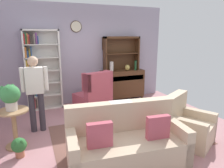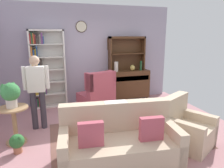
{
  "view_description": "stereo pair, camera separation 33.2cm",
  "coord_description": "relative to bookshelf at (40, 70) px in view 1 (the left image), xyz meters",
  "views": [
    {
      "loc": [
        -1.46,
        -3.68,
        1.95
      ],
      "look_at": [
        0.1,
        0.2,
        0.95
      ],
      "focal_mm": 32.7,
      "sensor_mm": 36.0,
      "label": 1
    },
    {
      "loc": [
        -1.15,
        -3.79,
        1.95
      ],
      "look_at": [
        0.1,
        0.2,
        0.95
      ],
      "focal_mm": 32.7,
      "sensor_mm": 36.0,
      "label": 2
    }
  ],
  "objects": [
    {
      "name": "ground_plane",
      "position": [
        1.24,
        -1.94,
        -1.06
      ],
      "size": [
        5.4,
        4.6,
        0.02
      ],
      "primitive_type": "cube",
      "color": "#B27A7F"
    },
    {
      "name": "wall_back",
      "position": [
        1.24,
        0.19,
        0.35
      ],
      "size": [
        5.0,
        0.09,
        2.8
      ],
      "color": "#A399AD",
      "rests_on": "ground_plane"
    },
    {
      "name": "area_rug",
      "position": [
        1.44,
        -2.24,
        -1.05
      ],
      "size": [
        2.84,
        1.92,
        0.01
      ],
      "primitive_type": "cube",
      "color": "brown",
      "rests_on": "ground_plane"
    },
    {
      "name": "bookshelf",
      "position": [
        0.0,
        0.0,
        0.0
      ],
      "size": [
        0.9,
        0.3,
        2.1
      ],
      "color": "silver",
      "rests_on": "ground_plane"
    },
    {
      "name": "sideboard",
      "position": [
        2.35,
        -0.08,
        -0.54
      ],
      "size": [
        1.3,
        0.45,
        0.92
      ],
      "color": "#4C2D19",
      "rests_on": "ground_plane"
    },
    {
      "name": "sideboard_hutch",
      "position": [
        2.35,
        0.03,
        0.51
      ],
      "size": [
        1.1,
        0.26,
        1.0
      ],
      "color": "#4C2D19",
      "rests_on": "sideboard"
    },
    {
      "name": "vase_tall",
      "position": [
        1.96,
        -0.16,
        0.01
      ],
      "size": [
        0.11,
        0.11,
        0.29
      ],
      "primitive_type": "cylinder",
      "color": "beige",
      "rests_on": "sideboard"
    },
    {
      "name": "vase_round",
      "position": [
        2.48,
        -0.15,
        -0.05
      ],
      "size": [
        0.15,
        0.15,
        0.17
      ],
      "primitive_type": "ellipsoid",
      "color": "tan",
      "rests_on": "sideboard"
    },
    {
      "name": "bottle_wine",
      "position": [
        2.74,
        -0.17,
        0.01
      ],
      "size": [
        0.07,
        0.07,
        0.29
      ],
      "primitive_type": "cylinder",
      "color": "#194223",
      "rests_on": "sideboard"
    },
    {
      "name": "couch_floral",
      "position": [
        1.06,
        -3.03,
        -0.74
      ],
      "size": [
        1.88,
        1.03,
        0.9
      ],
      "color": "#C6AD8E",
      "rests_on": "ground_plane"
    },
    {
      "name": "armchair_floral",
      "position": [
        2.39,
        -2.88,
        -0.76
      ],
      "size": [
        1.04,
        1.05,
        0.88
      ],
      "color": "#C6AD8E",
      "rests_on": "ground_plane"
    },
    {
      "name": "wingback_chair",
      "position": [
        1.28,
        -0.64,
        -0.67
      ],
      "size": [
        0.99,
        1.0,
        1.05
      ],
      "color": "#B74C5B",
      "rests_on": "ground_plane"
    },
    {
      "name": "plant_stand",
      "position": [
        -0.58,
        -1.9,
        -0.63
      ],
      "size": [
        0.52,
        0.52,
        0.69
      ],
      "color": "#A87F56",
      "rests_on": "ground_plane"
    },
    {
      "name": "potted_plant_large",
      "position": [
        -0.59,
        -1.9,
        -0.09
      ],
      "size": [
        0.32,
        0.32,
        0.45
      ],
      "color": "beige",
      "rests_on": "plant_stand"
    },
    {
      "name": "potted_plant_small",
      "position": [
        -0.51,
        -2.28,
        -0.86
      ],
      "size": [
        0.24,
        0.24,
        0.33
      ],
      "color": "#AD6B4C",
      "rests_on": "ground_plane"
    },
    {
      "name": "person_reading",
      "position": [
        -0.18,
        -1.39,
        -0.15
      ],
      "size": [
        0.52,
        0.22,
        1.56
      ],
      "color": "#38333D",
      "rests_on": "ground_plane"
    },
    {
      "name": "coffee_table",
      "position": [
        1.27,
        -2.23,
        -0.7
      ],
      "size": [
        0.8,
        0.5,
        0.42
      ],
      "color": "#4C2D19",
      "rests_on": "ground_plane"
    },
    {
      "name": "book_stack",
      "position": [
        1.17,
        -2.16,
        -0.6
      ],
      "size": [
        0.2,
        0.15,
        0.07
      ],
      "color": "#CC7233",
      "rests_on": "coffee_table"
    }
  ]
}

